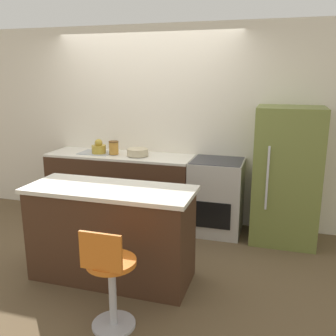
% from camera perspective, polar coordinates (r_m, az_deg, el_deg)
% --- Properties ---
extents(ground_plane, '(14.00, 14.00, 0.00)m').
position_cam_1_polar(ground_plane, '(4.92, -5.37, -9.57)').
color(ground_plane, brown).
extents(wall_back, '(8.00, 0.06, 2.60)m').
position_cam_1_polar(wall_back, '(5.15, -3.02, 6.61)').
color(wall_back, silver).
rests_on(wall_back, ground_plane).
extents(back_counter, '(1.96, 0.59, 0.94)m').
position_cam_1_polar(back_counter, '(5.14, -7.23, -3.02)').
color(back_counter, '#422819').
rests_on(back_counter, ground_plane).
extents(kitchen_island, '(1.61, 0.64, 0.93)m').
position_cam_1_polar(kitchen_island, '(3.73, -8.63, -9.78)').
color(kitchen_island, '#422819').
rests_on(kitchen_island, ground_plane).
extents(oven_range, '(0.64, 0.61, 0.94)m').
position_cam_1_polar(oven_range, '(4.78, 7.38, -4.32)').
color(oven_range, '#B7B2A8').
rests_on(oven_range, ground_plane).
extents(refrigerator, '(0.75, 0.65, 1.62)m').
position_cam_1_polar(refrigerator, '(4.62, 17.58, -1.14)').
color(refrigerator, olive).
rests_on(refrigerator, ground_plane).
extents(stool_chair, '(0.39, 0.39, 0.87)m').
position_cam_1_polar(stool_chair, '(3.04, -8.77, -16.51)').
color(stool_chair, '#B7B7BC').
rests_on(stool_chair, ground_plane).
extents(kettle, '(0.19, 0.19, 0.19)m').
position_cam_1_polar(kettle, '(5.10, -10.50, 3.05)').
color(kettle, '#B29333').
rests_on(kettle, back_counter).
extents(mixing_bowl, '(0.27, 0.27, 0.09)m').
position_cam_1_polar(mixing_bowl, '(4.88, -4.64, 2.41)').
color(mixing_bowl, '#C1B28E').
rests_on(mixing_bowl, back_counter).
extents(canister_jar, '(0.13, 0.13, 0.18)m').
position_cam_1_polar(canister_jar, '(5.00, -8.27, 3.10)').
color(canister_jar, '#B77F33').
rests_on(canister_jar, back_counter).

